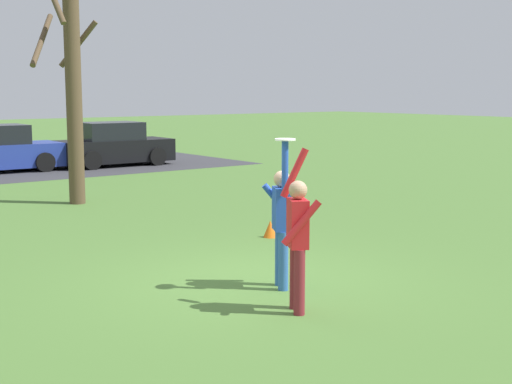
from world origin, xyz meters
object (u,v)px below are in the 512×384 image
frisbee_disc (285,139)px  field_cone_orange (270,229)px  person_defender (298,234)px  bare_tree_tall (71,78)px  parked_car_black (113,146)px  person_catcher (282,219)px

frisbee_disc → field_cone_orange: 4.18m
person_defender → frisbee_disc: frisbee_disc is taller
person_defender → bare_tree_tall: (1.37, 9.86, 2.06)m
person_defender → frisbee_disc: size_ratio=7.37×
frisbee_disc → parked_car_black: size_ratio=0.07×
person_catcher → frisbee_disc: size_ratio=7.50×
person_defender → frisbee_disc: bearing=-0.0°
person_defender → bare_tree_tall: bearing=21.5°
person_defender → parked_car_black: bearing=9.9°
person_catcher → frisbee_disc: frisbee_disc is taller
bare_tree_tall → field_cone_orange: size_ratio=19.63×
person_defender → field_cone_orange: (2.60, 3.78, -0.82)m
field_cone_orange → person_defender: bearing=-124.5°
frisbee_disc → bare_tree_tall: bare_tree_tall is taller
person_catcher → person_defender: bearing=-0.0°
person_catcher → field_cone_orange: 3.58m
person_defender → field_cone_orange: bearing=-5.1°
frisbee_disc → field_cone_orange: bearing=54.3°
person_defender → frisbee_disc: 1.42m
person_catcher → bare_tree_tall: bare_tree_tall is taller
person_catcher → frisbee_disc: 1.13m
person_catcher → parked_car_black: bearing=-169.4°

